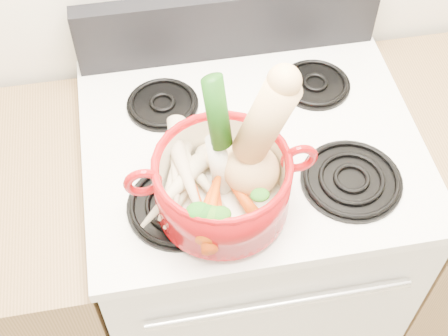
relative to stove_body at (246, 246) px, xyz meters
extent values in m
cube|color=silver|center=(0.00, 0.00, 0.00)|extent=(0.76, 0.65, 0.92)
cube|color=white|center=(0.00, 0.00, 0.47)|extent=(0.78, 0.67, 0.03)
cube|color=black|center=(0.00, 0.30, 0.58)|extent=(0.76, 0.05, 0.18)
cylinder|color=silver|center=(0.00, -0.34, 0.32)|extent=(0.60, 0.02, 0.02)
cylinder|color=black|center=(-0.19, -0.16, 0.50)|extent=(0.22, 0.22, 0.02)
cylinder|color=black|center=(0.19, -0.16, 0.50)|extent=(0.22, 0.22, 0.02)
cylinder|color=black|center=(-0.19, 0.14, 0.50)|extent=(0.17, 0.17, 0.02)
cylinder|color=black|center=(0.19, 0.14, 0.50)|extent=(0.17, 0.17, 0.02)
cylinder|color=#94090D|center=(-0.10, -0.18, 0.58)|extent=(0.28, 0.28, 0.14)
torus|color=#94090D|center=(-0.26, -0.18, 0.62)|extent=(0.08, 0.02, 0.08)
torus|color=#94090D|center=(0.06, -0.18, 0.62)|extent=(0.08, 0.02, 0.08)
cylinder|color=silver|center=(-0.10, -0.15, 0.68)|extent=(0.08, 0.11, 0.29)
ellipsoid|color=#D8B884|center=(-0.10, -0.09, 0.56)|extent=(0.10, 0.09, 0.05)
cone|color=beige|center=(-0.17, -0.16, 0.56)|extent=(0.14, 0.18, 0.05)
cone|color=beige|center=(-0.20, -0.14, 0.57)|extent=(0.11, 0.18, 0.05)
cone|color=beige|center=(-0.14, -0.14, 0.57)|extent=(0.12, 0.18, 0.05)
cone|color=beige|center=(-0.20, -0.18, 0.57)|extent=(0.17, 0.15, 0.06)
cone|color=#EFE5C2|center=(-0.18, -0.11, 0.58)|extent=(0.07, 0.22, 0.06)
cone|color=beige|center=(-0.17, -0.17, 0.59)|extent=(0.07, 0.21, 0.06)
cone|color=red|center=(-0.12, -0.21, 0.55)|extent=(0.05, 0.17, 0.05)
cone|color=#BB3D09|center=(-0.15, -0.24, 0.56)|extent=(0.04, 0.16, 0.05)
cone|color=#D5400A|center=(-0.07, -0.19, 0.56)|extent=(0.08, 0.15, 0.04)
cone|color=#CA4A0A|center=(-0.14, -0.22, 0.57)|extent=(0.10, 0.16, 0.05)
cone|color=#C14109|center=(-0.13, -0.23, 0.58)|extent=(0.09, 0.17, 0.05)
camera|label=1|loc=(-0.23, -0.91, 1.59)|focal=50.00mm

